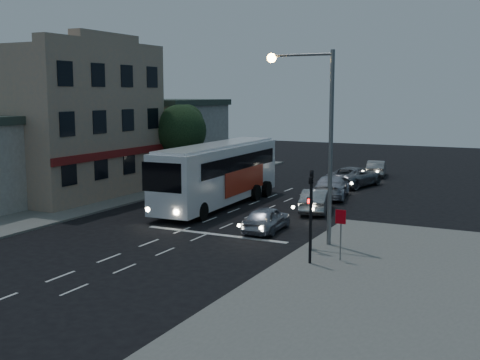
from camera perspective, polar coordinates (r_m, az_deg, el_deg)
The scene contains 17 objects.
ground at distance 30.31m, azimuth -7.54°, elevation -5.52°, with size 120.00×120.00×0.00m, color black.
sidewalk_near at distance 21.84m, azimuth 15.93°, elevation -11.10°, with size 12.00×24.00×0.12m, color slate.
sidewalk_far at distance 44.40m, azimuth -15.70°, elevation -1.29°, with size 12.00×50.00×0.12m, color slate.
road_markings at distance 32.39m, azimuth -2.36°, elevation -4.55°, with size 8.00×30.55×0.01m.
tour_bus at distance 38.36m, azimuth -2.04°, elevation 0.72°, with size 3.19×13.06×3.98m.
car_suv at distance 31.47m, azimuth 2.53°, elevation -3.69°, with size 1.58×3.94×1.34m, color #9DA2B1.
car_sedan_a at distance 36.73m, azimuth 7.23°, elevation -1.96°, with size 1.50×4.31×1.42m, color #A7A7A7.
car_sedan_b at distance 41.83m, azimuth 8.65°, elevation -0.66°, with size 2.16×5.31×1.54m, color silver.
car_sedan_c at distance 47.43m, azimuth 10.81°, elevation 0.33°, with size 2.53×5.48×1.52m, color gray.
car_extra at distance 53.44m, azimuth 12.81°, elevation 1.07°, with size 1.46×4.20×1.38m, color #979797.
traffic_signal_main at distance 27.09m, azimuth 6.76°, elevation -1.92°, with size 0.25×0.35×4.10m.
traffic_signal_side at distance 25.03m, azimuth 6.73°, elevation -2.77°, with size 0.18×0.15×4.10m.
regulatory_sign at distance 25.78m, azimuth 9.52°, elevation -4.37°, with size 0.45×0.12×2.20m.
streetlight at distance 28.13m, azimuth 7.37°, elevation 5.24°, with size 3.32×0.44×9.00m.
main_building at distance 44.52m, azimuth -16.88°, elevation 5.30°, with size 10.12×12.00×11.00m.
low_building_north at distance 53.71m, azimuth -7.61°, elevation 4.13°, with size 9.40×9.40×6.50m.
street_tree at distance 46.59m, azimuth -5.67°, elevation 4.91°, with size 4.00×4.00×6.20m.
Camera 1 is at (16.58, -24.33, 7.18)m, focal length 45.00 mm.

